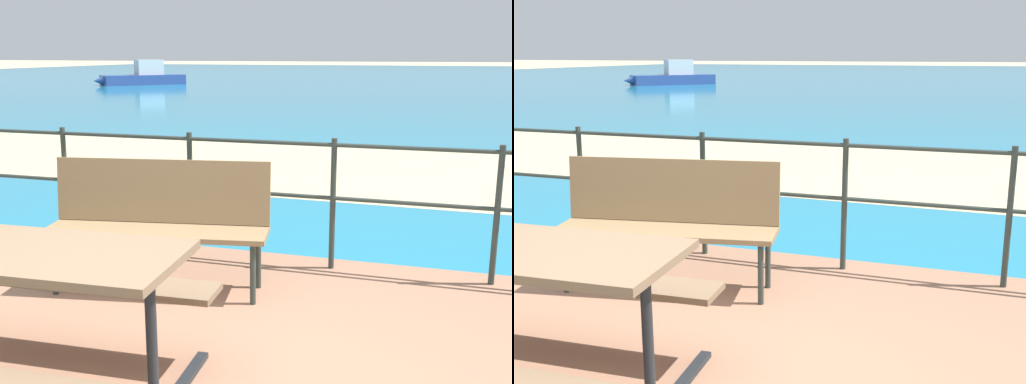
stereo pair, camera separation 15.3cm
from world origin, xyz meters
The scene contains 5 objects.
sea_water centered at (0.00, 40.00, 0.01)m, with size 90.00×90.00×0.01m, color teal.
beach_strip centered at (0.00, 6.90, 0.01)m, with size 54.00×4.30×0.01m, color tan.
park_bench centered at (-0.51, 1.63, 0.60)m, with size 1.60×0.67×0.91m.
railing_fence centered at (0.00, 2.38, 0.70)m, with size 5.94×0.04×1.03m.
boat_near centered at (-14.36, 28.36, 0.43)m, with size 4.07×4.18×1.33m.
Camera 2 is at (1.51, -2.12, 1.71)m, focal length 43.07 mm.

